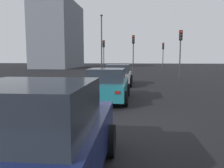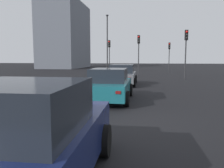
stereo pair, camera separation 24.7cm
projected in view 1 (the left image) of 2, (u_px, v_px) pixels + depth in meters
name	position (u px, v px, depth m)	size (l,w,h in m)	color
ground_plane	(137.00, 126.00, 6.86)	(160.00, 160.00, 0.20)	black
car_grey_right_lead	(118.00, 75.00, 16.43)	(4.09, 2.07, 1.50)	slate
car_teal_right_second	(107.00, 85.00, 10.38)	(4.20, 2.01, 1.49)	#19606B
car_navy_right_third	(35.00, 141.00, 3.21)	(4.08, 2.14, 1.63)	#141E4C
traffic_light_near_left	(104.00, 50.00, 29.17)	(0.32, 0.30, 4.27)	#2D2D30
traffic_light_near_right	(163.00, 51.00, 31.45)	(0.33, 0.30, 4.12)	#2D2D30
traffic_light_far_left	(181.00, 44.00, 20.27)	(0.32, 0.28, 4.46)	#2D2D30
traffic_light_far_right	(133.00, 47.00, 24.53)	(0.32, 0.29, 4.45)	#2D2D30
street_lamp_kerbside	(102.00, 39.00, 29.53)	(0.56, 0.36, 7.63)	#2D2D30
building_facade_left	(59.00, 35.00, 46.09)	(14.39, 7.00, 13.32)	slate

